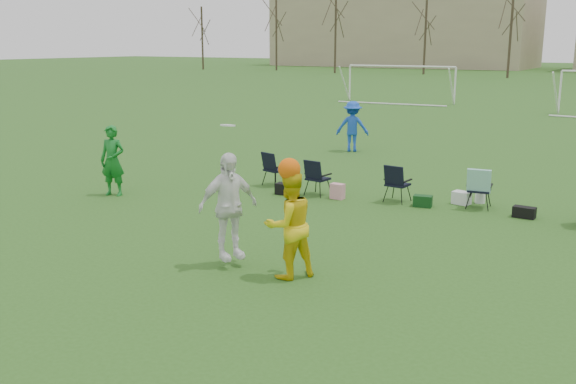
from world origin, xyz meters
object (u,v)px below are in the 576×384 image
Objects in this scene: center_contest at (261,215)px; goal_left at (401,73)px; fielder_blue at (352,126)px; fielder_green_near at (113,161)px.

center_contest reaches higher than goal_left.
fielder_blue is 0.72× the size of center_contest.
center_contest is at bearing -77.08° from goal_left.
fielder_green_near is 1.00× the size of fielder_blue.
fielder_green_near is at bearing -87.62° from goal_left.
fielder_green_near reaches higher than fielder_blue.
goal_left is at bearing 107.92° from center_contest.
fielder_green_near is 29.71m from goal_left.
fielder_blue is at bearing 109.17° from center_contest.
center_contest is (6.61, -2.80, 0.11)m from fielder_green_near.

